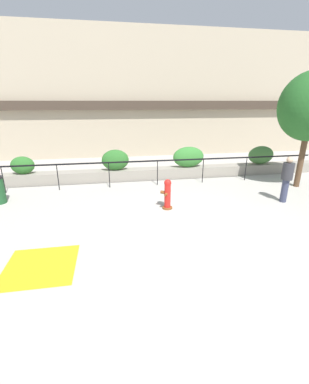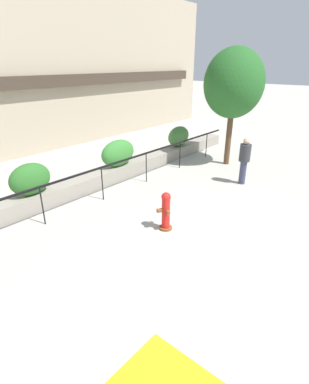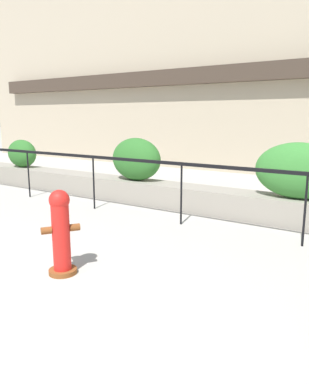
{
  "view_description": "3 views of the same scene",
  "coord_description": "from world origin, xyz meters",
  "px_view_note": "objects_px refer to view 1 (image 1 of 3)",
  "views": [
    {
      "loc": [
        -2.02,
        -6.07,
        3.6
      ],
      "look_at": [
        -0.59,
        2.26,
        0.61
      ],
      "focal_mm": 24.0,
      "sensor_mm": 36.0,
      "label": 1
    },
    {
      "loc": [
        -5.77,
        -2.24,
        4.2
      ],
      "look_at": [
        0.61,
        3.19,
        0.55
      ],
      "focal_mm": 28.0,
      "sensor_mm": 36.0,
      "label": 2
    },
    {
      "loc": [
        3.29,
        -0.91,
        1.95
      ],
      "look_at": [
        0.31,
        3.56,
        0.87
      ],
      "focal_mm": 35.0,
      "sensor_mm": 36.0,
      "label": 3
    }
  ],
  "objects_px": {
    "hedge_bush_3": "(261,155)",
    "fire_hydrant": "(167,194)",
    "hedge_bush_0": "(23,165)",
    "pedestrian": "(287,177)",
    "hedge_bush_1": "(115,160)",
    "hedge_bush_2": "(188,157)"
  },
  "relations": [
    {
      "from": "hedge_bush_0",
      "to": "hedge_bush_3",
      "type": "bearing_deg",
      "value": 0.0
    },
    {
      "from": "pedestrian",
      "to": "hedge_bush_3",
      "type": "bearing_deg",
      "value": 71.17
    },
    {
      "from": "hedge_bush_3",
      "to": "pedestrian",
      "type": "xyz_separation_m",
      "value": [
        -1.35,
        -3.95,
        0.02
      ]
    },
    {
      "from": "hedge_bush_2",
      "to": "pedestrian",
      "type": "bearing_deg",
      "value": -56.96
    },
    {
      "from": "hedge_bush_0",
      "to": "fire_hydrant",
      "type": "xyz_separation_m",
      "value": [
        5.8,
        -3.85,
        -0.35
      ]
    },
    {
      "from": "hedge_bush_3",
      "to": "fire_hydrant",
      "type": "height_order",
      "value": "hedge_bush_3"
    },
    {
      "from": "hedge_bush_3",
      "to": "fire_hydrant",
      "type": "xyz_separation_m",
      "value": [
        -5.83,
        -3.85,
        -0.41
      ]
    },
    {
      "from": "hedge_bush_2",
      "to": "hedge_bush_3",
      "type": "bearing_deg",
      "value": 0.0
    },
    {
      "from": "hedge_bush_2",
      "to": "hedge_bush_3",
      "type": "relative_size",
      "value": 1.13
    },
    {
      "from": "hedge_bush_1",
      "to": "fire_hydrant",
      "type": "relative_size",
      "value": 1.18
    },
    {
      "from": "hedge_bush_3",
      "to": "pedestrian",
      "type": "bearing_deg",
      "value": -108.83
    },
    {
      "from": "hedge_bush_0",
      "to": "hedge_bush_3",
      "type": "relative_size",
      "value": 0.74
    },
    {
      "from": "hedge_bush_1",
      "to": "hedge_bush_3",
      "type": "height_order",
      "value": "hedge_bush_1"
    },
    {
      "from": "hedge_bush_2",
      "to": "hedge_bush_3",
      "type": "xyz_separation_m",
      "value": [
        3.91,
        0.0,
        -0.04
      ]
    },
    {
      "from": "hedge_bush_3",
      "to": "fire_hydrant",
      "type": "bearing_deg",
      "value": -146.53
    },
    {
      "from": "hedge_bush_3",
      "to": "pedestrian",
      "type": "relative_size",
      "value": 0.8
    },
    {
      "from": "hedge_bush_2",
      "to": "fire_hydrant",
      "type": "height_order",
      "value": "hedge_bush_2"
    },
    {
      "from": "hedge_bush_3",
      "to": "hedge_bush_2",
      "type": "bearing_deg",
      "value": 180.0
    },
    {
      "from": "hedge_bush_0",
      "to": "fire_hydrant",
      "type": "distance_m",
      "value": 6.97
    },
    {
      "from": "hedge_bush_0",
      "to": "pedestrian",
      "type": "height_order",
      "value": "pedestrian"
    },
    {
      "from": "hedge_bush_1",
      "to": "hedge_bush_3",
      "type": "relative_size",
      "value": 0.93
    },
    {
      "from": "hedge_bush_1",
      "to": "hedge_bush_2",
      "type": "bearing_deg",
      "value": 0.0
    }
  ]
}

